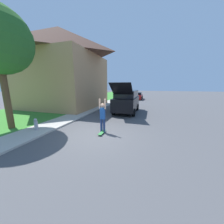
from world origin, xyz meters
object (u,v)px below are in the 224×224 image
skateboarder (103,116)px  skateboard (102,132)px  fire_hydrant (36,124)px  car_down_street (137,96)px  suv_parked (127,101)px

skateboarder → skateboard: 0.95m
fire_hydrant → skateboarder: bearing=14.3°
car_down_street → skateboard: 18.71m
suv_parked → fire_hydrant: bearing=-121.0°
fire_hydrant → suv_parked: bearing=59.0°
skateboarder → fire_hydrant: skateboarder is taller
car_down_street → skateboard: size_ratio=5.12×
skateboard → fire_hydrant: bearing=-168.6°
skateboarder → skateboard: bearing=-80.8°
suv_parked → fire_hydrant: 8.03m
skateboard → car_down_street: bearing=90.3°
car_down_street → skateboarder: skateboarder is taller
skateboarder → skateboard: (0.03, -0.19, -0.93)m
skateboarder → suv_parked: bearing=87.6°
skateboarder → fire_hydrant: bearing=-165.7°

